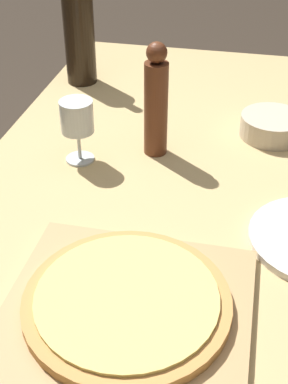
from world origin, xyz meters
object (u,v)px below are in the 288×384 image
pizza (127,301)px  wine_bottle (79,32)px  pepper_mill (156,103)px  wine_glass (77,119)px  small_bowl (272,126)px

pizza → wine_bottle: (-0.34, 0.84, 0.12)m
wine_bottle → pizza: bearing=-67.9°
pepper_mill → wine_glass: pepper_mill is taller
wine_glass → small_bowl: bearing=26.1°
pizza → small_bowl: 0.66m
pizza → small_bowl: (0.21, 0.63, -0.00)m
wine_bottle → small_bowl: bearing=-21.3°
pizza → small_bowl: small_bowl is taller
pepper_mill → wine_glass: (-0.16, -0.07, -0.02)m
wine_glass → small_bowl: size_ratio=0.95×
pizza → small_bowl: bearing=71.8°
pepper_mill → wine_glass: size_ratio=1.79×
wine_bottle → pepper_mill: 0.45m
pizza → wine_glass: 0.48m
pizza → pepper_mill: (-0.05, 0.50, 0.10)m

